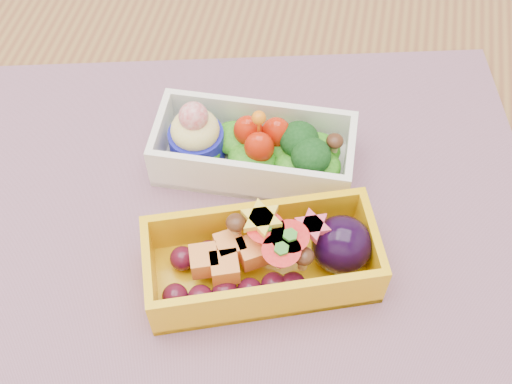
% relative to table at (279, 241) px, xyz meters
% --- Properties ---
extents(table, '(1.20, 0.80, 0.75)m').
position_rel_table_xyz_m(table, '(0.00, 0.00, 0.00)').
color(table, brown).
rests_on(table, ground).
extents(placemat, '(0.64, 0.54, 0.00)m').
position_rel_table_xyz_m(placemat, '(-0.03, -0.04, 0.10)').
color(placemat, gray).
rests_on(placemat, table).
extents(bento_white, '(0.19, 0.09, 0.08)m').
position_rel_table_xyz_m(bento_white, '(-0.03, 0.02, 0.13)').
color(bento_white, white).
rests_on(bento_white, placemat).
extents(bento_yellow, '(0.21, 0.15, 0.07)m').
position_rel_table_xyz_m(bento_yellow, '(0.00, -0.09, 0.13)').
color(bento_yellow, '#EFB00C').
rests_on(bento_yellow, placemat).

